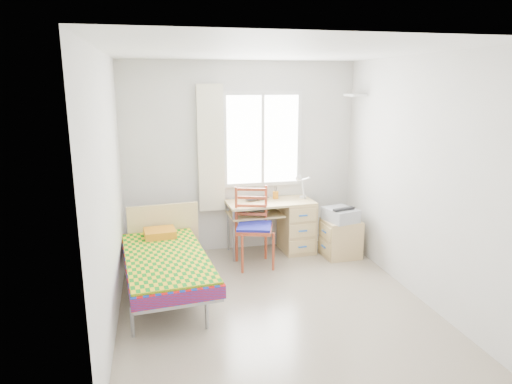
% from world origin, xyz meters
% --- Properties ---
extents(floor, '(3.50, 3.50, 0.00)m').
position_xyz_m(floor, '(0.00, 0.00, 0.00)').
color(floor, '#BCAD93').
rests_on(floor, ground).
extents(ceiling, '(3.50, 3.50, 0.00)m').
position_xyz_m(ceiling, '(0.00, 0.00, 2.60)').
color(ceiling, white).
rests_on(ceiling, wall_back).
extents(wall_back, '(3.20, 0.00, 3.20)m').
position_xyz_m(wall_back, '(0.00, 1.75, 1.30)').
color(wall_back, silver).
rests_on(wall_back, ground).
extents(wall_left, '(0.00, 3.50, 3.50)m').
position_xyz_m(wall_left, '(-1.60, 0.00, 1.30)').
color(wall_left, silver).
rests_on(wall_left, ground).
extents(wall_right, '(0.00, 3.50, 3.50)m').
position_xyz_m(wall_right, '(1.60, 0.00, 1.30)').
color(wall_right, silver).
rests_on(wall_right, ground).
extents(window, '(1.10, 0.04, 1.30)m').
position_xyz_m(window, '(0.30, 1.73, 1.55)').
color(window, white).
rests_on(window, wall_back).
extents(curtain, '(0.35, 0.05, 1.70)m').
position_xyz_m(curtain, '(-0.42, 1.68, 1.45)').
color(curtain, white).
rests_on(curtain, wall_back).
extents(floating_shelf, '(0.20, 0.32, 0.03)m').
position_xyz_m(floating_shelf, '(1.49, 1.40, 2.15)').
color(floating_shelf, white).
rests_on(floating_shelf, wall_right).
extents(bed, '(1.06, 1.95, 0.81)m').
position_xyz_m(bed, '(-1.10, 0.52, 0.39)').
color(bed, gray).
rests_on(bed, floor).
extents(desk, '(1.20, 0.60, 0.74)m').
position_xyz_m(desk, '(0.66, 1.46, 0.40)').
color(desk, '#D8BD71').
rests_on(desk, floor).
extents(chair, '(0.55, 0.55, 1.02)m').
position_xyz_m(chair, '(0.04, 1.09, 0.57)').
color(chair, '#9E391E').
rests_on(chair, floor).
extents(cabinet, '(0.49, 0.44, 0.51)m').
position_xyz_m(cabinet, '(1.25, 1.11, 0.26)').
color(cabinet, tan).
rests_on(cabinet, floor).
extents(printer, '(0.45, 0.49, 0.18)m').
position_xyz_m(printer, '(1.23, 1.10, 0.60)').
color(printer, '#979A9F').
rests_on(printer, cabinet).
extents(laptop, '(0.40, 0.33, 0.03)m').
position_xyz_m(laptop, '(0.20, 1.54, 0.75)').
color(laptop, black).
rests_on(laptop, desk).
extents(pen_cup, '(0.10, 0.10, 0.10)m').
position_xyz_m(pen_cup, '(0.46, 1.60, 0.79)').
color(pen_cup, orange).
rests_on(pen_cup, desk).
extents(task_lamp, '(0.22, 0.31, 0.38)m').
position_xyz_m(task_lamp, '(0.78, 1.42, 0.97)').
color(task_lamp, white).
rests_on(task_lamp, desk).
extents(book, '(0.27, 0.28, 0.02)m').
position_xyz_m(book, '(0.14, 1.46, 0.59)').
color(book, gray).
rests_on(book, desk).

